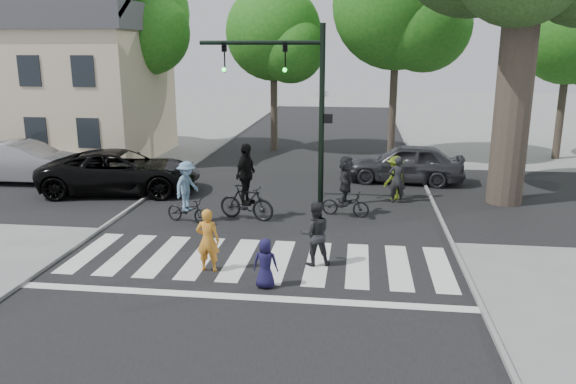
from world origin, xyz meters
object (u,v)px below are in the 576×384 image
cyclist_right (346,190)px  car_silver (24,162)px  cyclist_left (187,196)px  pedestrian_woman (208,240)px  pedestrian_adult (315,234)px  cyclist_mid (246,189)px  car_suv (121,172)px  traffic_signal (296,90)px  pedestrian_child (265,263)px  car_grey (405,163)px

cyclist_right → car_silver: size_ratio=0.39×
cyclist_left → car_silver: 9.17m
pedestrian_woman → pedestrian_adult: size_ratio=0.96×
cyclist_right → cyclist_mid: bearing=-166.1°
car_suv → car_silver: bearing=68.1°
traffic_signal → cyclist_mid: traffic_signal is taller
pedestrian_child → cyclist_left: bearing=-53.5°
pedestrian_woman → pedestrian_child: size_ratio=1.35×
cyclist_left → car_grey: bearing=42.3°
traffic_signal → pedestrian_child: size_ratio=5.21×
car_grey → cyclist_right: bearing=-18.6°
cyclist_left → car_grey: cyclist_left is taller
traffic_signal → car_grey: traffic_signal is taller
pedestrian_woman → pedestrian_adult: pedestrian_adult is taller
cyclist_right → car_grey: bearing=66.1°
pedestrian_woman → car_suv: bearing=-52.3°
traffic_signal → cyclist_right: (1.72, -1.01, -3.02)m
traffic_signal → car_suv: traffic_signal is taller
traffic_signal → cyclist_left: traffic_signal is taller
cyclist_left → car_suv: bearing=137.0°
pedestrian_adult → cyclist_right: bearing=-111.4°
pedestrian_adult → cyclist_right: (0.63, 4.28, 0.07)m
cyclist_right → car_silver: 13.20m
pedestrian_adult → cyclist_left: cyclist_left is taller
pedestrian_child → pedestrian_adult: (0.98, 1.52, 0.23)m
car_suv → car_grey: bearing=-82.6°
cyclist_right → car_suv: cyclist_right is taller
pedestrian_woman → pedestrian_child: bearing=153.5°
traffic_signal → cyclist_mid: size_ratio=2.49×
pedestrian_adult → cyclist_left: bearing=-48.5°
traffic_signal → car_grey: bearing=45.6°
pedestrian_child → car_grey: bearing=-108.2°
cyclist_mid → cyclist_right: (3.06, 0.76, -0.11)m
pedestrian_child → car_silver: car_silver is taller
traffic_signal → car_suv: 7.37m
cyclist_left → pedestrian_child: bearing=-54.8°
pedestrian_adult → car_grey: size_ratio=0.35×
pedestrian_child → car_grey: car_grey is taller
car_silver → car_suv: bearing=-104.4°
pedestrian_adult → car_suv: (-7.70, 6.27, -0.01)m
car_silver → car_grey: size_ratio=1.09×
pedestrian_woman → car_suv: size_ratio=0.27×
pedestrian_woman → cyclist_left: size_ratio=0.81×
cyclist_mid → car_silver: (-9.78, 3.80, -0.16)m
traffic_signal → cyclist_right: 3.62m
car_suv → pedestrian_woman: bearing=-152.1°
pedestrian_child → traffic_signal: bearing=-87.9°
traffic_signal → cyclist_right: size_ratio=3.06×
pedestrian_adult → car_grey: bearing=-120.1°
cyclist_right → car_silver: (-12.85, 3.04, -0.05)m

